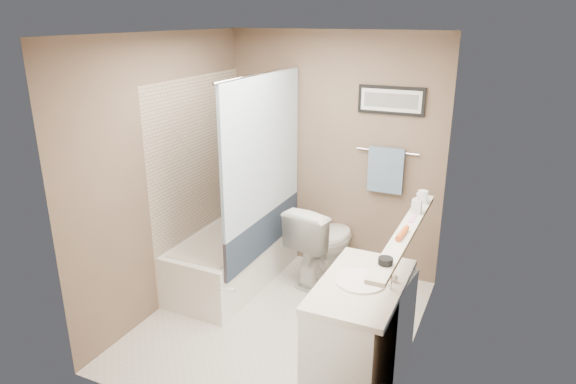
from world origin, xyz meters
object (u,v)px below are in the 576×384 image
at_px(bathtub, 233,257).
at_px(glass_jar, 423,197).
at_px(soap_bottle, 417,203).
at_px(hair_brush_front, 402,233).
at_px(toilet, 323,242).
at_px(vanity, 360,339).
at_px(candle_bowl_near, 386,261).

height_order(bathtub, glass_jar, glass_jar).
bearing_deg(soap_bottle, hair_brush_front, -90.00).
bearing_deg(hair_brush_front, soap_bottle, 90.00).
xyz_separation_m(bathtub, toilet, (0.80, 0.40, 0.15)).
bearing_deg(soap_bottle, bathtub, 171.09).
height_order(hair_brush_front, glass_jar, glass_jar).
bearing_deg(bathtub, vanity, -30.00).
bearing_deg(toilet, candle_bowl_near, 133.80).
xyz_separation_m(glass_jar, soap_bottle, (0.00, -0.24, 0.03)).
distance_m(candle_bowl_near, soap_bottle, 0.92).
height_order(candle_bowl_near, glass_jar, glass_jar).
bearing_deg(candle_bowl_near, soap_bottle, 90.00).
bearing_deg(vanity, hair_brush_front, 57.48).
distance_m(toilet, hair_brush_front, 1.68).
xyz_separation_m(hair_brush_front, soap_bottle, (0.00, 0.47, 0.06)).
distance_m(bathtub, toilet, 0.90).
height_order(toilet, hair_brush_front, hair_brush_front).
height_order(hair_brush_front, soap_bottle, soap_bottle).
relative_size(vanity, candle_bowl_near, 10.00).
xyz_separation_m(toilet, candle_bowl_near, (0.99, -1.60, 0.73)).
relative_size(toilet, glass_jar, 8.07).
bearing_deg(candle_bowl_near, bathtub, 146.12).
distance_m(bathtub, glass_jar, 2.01).
bearing_deg(bathtub, glass_jar, 0.46).
xyz_separation_m(vanity, candle_bowl_near, (0.19, -0.21, 0.73)).
distance_m(bathtub, soap_bottle, 2.04).
bearing_deg(hair_brush_front, vanity, -127.71).
distance_m(hair_brush_front, glass_jar, 0.71).
xyz_separation_m(toilet, hair_brush_front, (0.99, -1.15, 0.73)).
relative_size(hair_brush_front, soap_bottle, 1.39).
bearing_deg(hair_brush_front, toilet, 130.76).
bearing_deg(bathtub, soap_bottle, -7.19).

